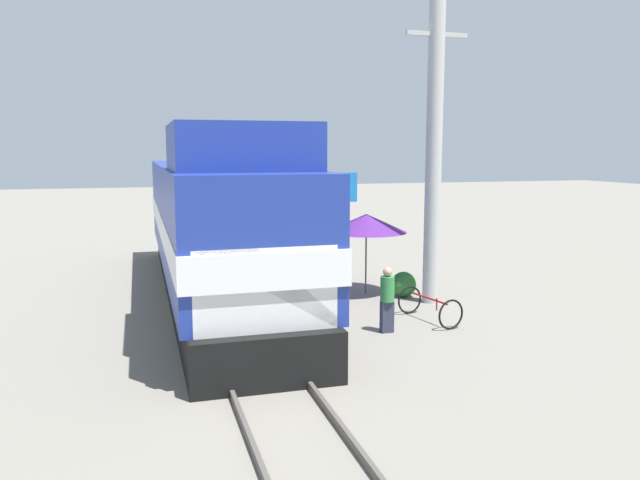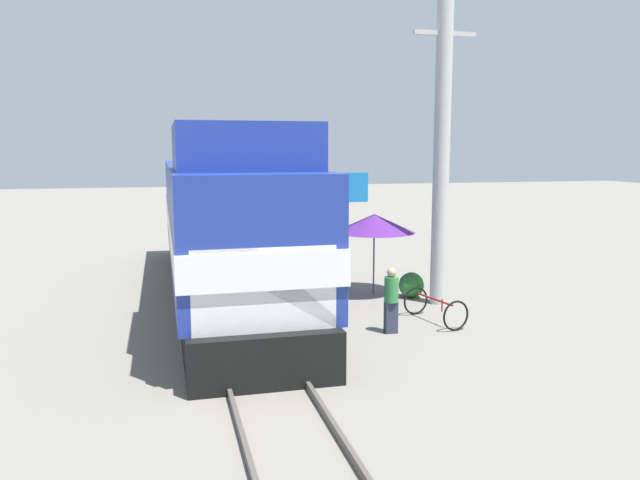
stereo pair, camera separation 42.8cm
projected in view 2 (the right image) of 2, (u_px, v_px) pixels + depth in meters
name	position (u px, v px, depth m)	size (l,w,h in m)	color
ground_plane	(234.00, 315.00, 16.63)	(120.00, 120.00, 0.00)	slate
rail_near	(207.00, 314.00, 16.45)	(0.08, 37.73, 0.15)	#4C4742
rail_far	(261.00, 310.00, 16.80)	(0.08, 37.73, 0.15)	#4C4742
locomotive	(225.00, 227.00, 18.28)	(3.20, 16.15, 4.92)	black
utility_pole	(442.00, 152.00, 17.30)	(1.80, 0.45, 8.50)	#B2B2AD
vendor_umbrella	(374.00, 223.00, 18.73)	(2.45, 2.45, 2.45)	#4C4C4C
billboard_sign	(336.00, 194.00, 23.07)	(2.50, 0.12, 3.53)	#595959
shrub_cluster	(411.00, 285.00, 18.55)	(0.76, 0.76, 0.76)	#2D722D
person_bystander	(391.00, 298.00, 14.88)	(0.34, 0.34, 1.59)	#2D3347
bicycle	(435.00, 307.00, 15.86)	(1.09, 1.86, 0.76)	black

